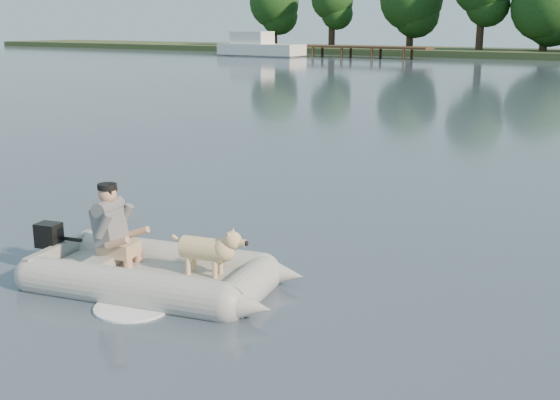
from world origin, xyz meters
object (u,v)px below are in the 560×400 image
Objects in this scene: dock at (337,51)px; cabin_cruiser at (261,44)px; dinghy at (156,243)px; man at (111,223)px; dog at (204,253)px.

dock is 7.20m from cabin_cruiser.
dinghy is 0.67m from man.
dinghy is 0.51× the size of cabin_cruiser.
dock is 18.11× the size of man.
man is 0.11× the size of cabin_cruiser.
cabin_cruiser is (-33.29, 49.56, 0.66)m from dog.
cabin_cruiser reaches higher than dock.
dock reaches higher than dog.
cabin_cruiser is (-32.71, 49.74, 0.60)m from dinghy.
cabin_cruiser reaches higher than man.
man is at bearing -56.47° from cabin_cruiser.
dinghy is at bearing -55.90° from cabin_cruiser.
man is (25.30, -52.21, 0.20)m from dock.
man reaches higher than dog.
dinghy is 5.14× the size of dog.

